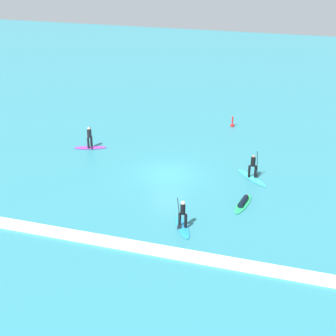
% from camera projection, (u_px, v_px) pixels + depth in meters
% --- Properties ---
extents(ground_plane, '(120.00, 120.00, 0.00)m').
position_uv_depth(ground_plane, '(168.00, 174.00, 36.07)').
color(ground_plane, teal).
rests_on(ground_plane, ground).
extents(surfer_on_blue_board, '(1.77, 2.61, 2.16)m').
position_uv_depth(surfer_on_blue_board, '(183.00, 221.00, 29.25)').
color(surfer_on_blue_board, '#1E8CD1').
rests_on(surfer_on_blue_board, ground_plane).
extents(surfer_on_teal_board, '(2.69, 2.67, 2.12)m').
position_uv_depth(surfer_on_teal_board, '(252.00, 173.00, 35.27)').
color(surfer_on_teal_board, '#33C6CC').
rests_on(surfer_on_teal_board, ground_plane).
extents(surfer_on_purple_board, '(2.69, 1.53, 2.03)m').
position_uv_depth(surfer_on_purple_board, '(90.00, 142.00, 40.28)').
color(surfer_on_purple_board, purple).
rests_on(surfer_on_purple_board, ground_plane).
extents(surfer_on_green_board, '(1.09, 2.89, 0.43)m').
position_uv_depth(surfer_on_green_board, '(243.00, 202.00, 31.96)').
color(surfer_on_green_board, '#23B266').
rests_on(surfer_on_green_board, ground_plane).
extents(marker_buoy, '(0.36, 0.36, 1.04)m').
position_uv_depth(marker_buoy, '(232.00, 125.00, 44.98)').
color(marker_buoy, red).
rests_on(marker_buoy, ground_plane).
extents(wave_crest, '(25.79, 0.90, 0.18)m').
position_uv_depth(wave_crest, '(118.00, 243.00, 27.82)').
color(wave_crest, white).
rests_on(wave_crest, ground_plane).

